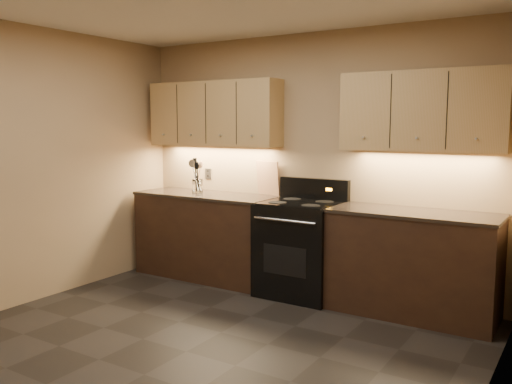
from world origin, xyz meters
TOP-DOWN VIEW (x-y plane):
  - floor at (0.00, 0.00)m, footprint 4.00×4.00m
  - wall_back at (0.00, 2.00)m, footprint 4.00×0.04m
  - wall_left at (-2.00, 0.00)m, footprint 0.04×4.00m
  - wall_right at (2.00, 0.00)m, footprint 0.04×4.00m
  - counter_left at (-1.10, 1.70)m, footprint 1.62×0.62m
  - counter_right at (1.18, 1.70)m, footprint 1.46×0.62m
  - stove at (0.08, 1.68)m, footprint 0.76×0.68m
  - upper_cab_left at (-1.10, 1.85)m, footprint 1.60×0.30m
  - upper_cab_right at (1.18, 1.85)m, footprint 1.44×0.30m
  - outlet_plate at (-1.30, 1.99)m, footprint 0.08×0.01m
  - utensil_crock at (-1.25, 1.73)m, footprint 0.12×0.12m
  - cutting_board at (-0.48, 1.97)m, footprint 0.29×0.09m
  - wooden_spoon at (-1.27, 1.73)m, footprint 0.10×0.12m
  - black_spoon at (-1.25, 1.75)m, footprint 0.07×0.10m
  - black_turner at (-1.24, 1.71)m, footprint 0.16×0.14m
  - steel_spatula at (-1.22, 1.74)m, footprint 0.18×0.10m
  - steel_skimmer at (-1.22, 1.71)m, footprint 0.21×0.13m

SIDE VIEW (x-z plane):
  - floor at x=0.00m, z-range 0.00..0.00m
  - counter_left at x=-1.10m, z-range 0.00..0.93m
  - counter_right at x=1.18m, z-range 0.00..0.93m
  - stove at x=0.08m, z-range -0.09..1.05m
  - utensil_crock at x=-1.25m, z-range 0.92..1.07m
  - black_spoon at x=-1.25m, z-range 0.94..1.27m
  - wooden_spoon at x=-1.27m, z-range 0.94..1.28m
  - cutting_board at x=-0.48m, z-range 0.93..1.30m
  - steel_spatula at x=-1.22m, z-range 0.94..1.29m
  - outlet_plate at x=-1.30m, z-range 1.06..1.18m
  - steel_skimmer at x=-1.22m, z-range 0.94..1.30m
  - black_turner at x=-1.24m, z-range 0.94..1.34m
  - wall_back at x=0.00m, z-range 0.00..2.60m
  - wall_left at x=-2.00m, z-range 0.00..2.60m
  - wall_right at x=2.00m, z-range 0.00..2.60m
  - upper_cab_left at x=-1.10m, z-range 1.45..2.15m
  - upper_cab_right at x=1.18m, z-range 1.45..2.15m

